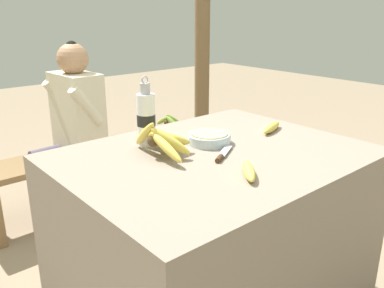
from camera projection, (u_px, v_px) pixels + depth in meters
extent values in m
cube|color=gray|center=(213.00, 233.00, 1.74)|extent=(1.19, 0.93, 0.73)
sphere|color=#4C381E|center=(154.00, 140.00, 1.55)|extent=(0.05, 0.05, 0.05)
ellipsoid|color=#E0C64C|center=(166.00, 147.00, 1.50)|extent=(0.04, 0.20, 0.11)
ellipsoid|color=#E0C64C|center=(170.00, 141.00, 1.54)|extent=(0.14, 0.16, 0.13)
ellipsoid|color=#E0C64C|center=(170.00, 139.00, 1.58)|extent=(0.19, 0.09, 0.09)
ellipsoid|color=#E0C64C|center=(165.00, 137.00, 1.61)|extent=(0.20, 0.09, 0.11)
ellipsoid|color=#E0C64C|center=(158.00, 136.00, 1.62)|extent=(0.17, 0.16, 0.11)
ellipsoid|color=#E0C64C|center=(145.00, 134.00, 1.61)|extent=(0.06, 0.18, 0.15)
cylinder|color=silver|center=(209.00, 139.00, 1.73)|extent=(0.18, 0.18, 0.04)
torus|color=silver|center=(209.00, 135.00, 1.72)|extent=(0.18, 0.18, 0.01)
cylinder|color=#D1B77A|center=(209.00, 134.00, 1.72)|extent=(0.15, 0.15, 0.01)
cylinder|color=white|center=(146.00, 120.00, 1.68)|extent=(0.08, 0.08, 0.22)
cylinder|color=black|center=(146.00, 120.00, 1.68)|extent=(0.08, 0.08, 0.05)
cylinder|color=#ADADB2|center=(145.00, 89.00, 1.64)|extent=(0.04, 0.04, 0.05)
torus|color=#ADADB2|center=(145.00, 80.00, 1.63)|extent=(0.03, 0.01, 0.03)
ellipsoid|color=#E0C64C|center=(249.00, 171.00, 1.39)|extent=(0.15, 0.16, 0.04)
ellipsoid|color=#E0C64C|center=(272.00, 127.00, 1.89)|extent=(0.19, 0.10, 0.04)
cube|color=#BCBCC1|center=(225.00, 151.00, 1.61)|extent=(0.12, 0.09, 0.00)
cylinder|color=#472D19|center=(219.00, 159.00, 1.53)|extent=(0.06, 0.05, 0.02)
cube|color=brown|center=(110.00, 147.00, 2.74)|extent=(1.77, 0.32, 0.04)
cube|color=brown|center=(207.00, 154.00, 3.20)|extent=(0.06, 0.06, 0.37)
cube|color=brown|center=(188.00, 146.00, 3.37)|extent=(0.06, 0.06, 0.37)
cylinder|color=#564C60|center=(54.00, 199.00, 2.41)|extent=(0.09, 0.09, 0.41)
cylinder|color=#564C60|center=(69.00, 160.00, 2.42)|extent=(0.31, 0.11, 0.09)
cylinder|color=#564C60|center=(40.00, 189.00, 2.53)|extent=(0.09, 0.09, 0.41)
cylinder|color=#564C60|center=(54.00, 153.00, 2.54)|extent=(0.31, 0.11, 0.09)
cube|color=beige|center=(78.00, 114.00, 2.49)|extent=(0.22, 0.35, 0.50)
cylinder|color=beige|center=(86.00, 106.00, 2.34)|extent=(0.21, 0.08, 0.25)
cylinder|color=beige|center=(59.00, 97.00, 2.55)|extent=(0.21, 0.08, 0.25)
sphere|color=tan|center=(73.00, 59.00, 2.39)|extent=(0.19, 0.19, 0.19)
sphere|color=black|center=(72.00, 47.00, 2.36)|extent=(0.07, 0.07, 0.07)
sphere|color=#4C381E|center=(167.00, 122.00, 3.01)|extent=(0.05, 0.05, 0.05)
ellipsoid|color=olive|center=(173.00, 124.00, 2.97)|extent=(0.07, 0.17, 0.13)
ellipsoid|color=olive|center=(174.00, 124.00, 2.99)|extent=(0.09, 0.15, 0.08)
ellipsoid|color=olive|center=(176.00, 121.00, 3.02)|extent=(0.16, 0.11, 0.14)
ellipsoid|color=olive|center=(173.00, 121.00, 3.05)|extent=(0.15, 0.04, 0.11)
ellipsoid|color=olive|center=(171.00, 120.00, 3.07)|extent=(0.17, 0.11, 0.12)
ellipsoid|color=olive|center=(167.00, 120.00, 3.07)|extent=(0.12, 0.15, 0.12)
ellipsoid|color=olive|center=(162.00, 121.00, 3.07)|extent=(0.05, 0.18, 0.12)
cylinder|color=brown|center=(202.00, 21.00, 3.54)|extent=(0.13, 0.13, 2.34)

